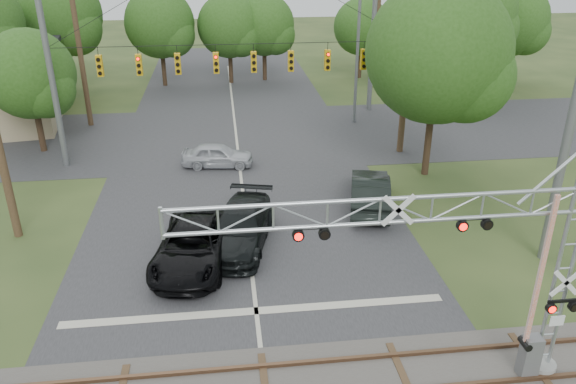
{
  "coord_description": "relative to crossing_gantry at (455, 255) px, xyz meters",
  "views": [
    {
      "loc": [
        -0.81,
        -10.13,
        11.63
      ],
      "look_at": [
        1.33,
        7.5,
        3.49
      ],
      "focal_mm": 35.0,
      "sensor_mm": 36.0,
      "label": 1
    }
  ],
  "objects": [
    {
      "name": "road_main",
      "position": [
        -4.93,
        8.35,
        -4.15
      ],
      "size": [
        14.0,
        90.0,
        0.02
      ],
      "primitive_type": "cube",
      "color": "#2D2D30",
      "rests_on": "ground"
    },
    {
      "name": "road_cross",
      "position": [
        -4.93,
        22.35,
        -4.15
      ],
      "size": [
        90.0,
        12.0,
        0.02
      ],
      "primitive_type": "cube",
      "color": "#2D2D30",
      "rests_on": "ground"
    },
    {
      "name": "crossing_gantry",
      "position": [
        0.0,
        0.0,
        0.0
      ],
      "size": [
        10.93,
        0.85,
        6.63
      ],
      "color": "gray",
      "rests_on": "ground"
    },
    {
      "name": "traffic_signal_span",
      "position": [
        -4.07,
        18.35,
        1.53
      ],
      "size": [
        19.34,
        0.36,
        11.5
      ],
      "color": "slate",
      "rests_on": "ground"
    },
    {
      "name": "pickup_black",
      "position": [
        -7.11,
        7.26,
        -3.38
      ],
      "size": [
        3.44,
        5.97,
        1.57
      ],
      "primitive_type": "imported",
      "rotation": [
        0.0,
        0.0,
        -0.15
      ],
      "color": "black",
      "rests_on": "ground"
    },
    {
      "name": "car_dark",
      "position": [
        -5.23,
        8.49,
        -3.37
      ],
      "size": [
        3.49,
        5.85,
        1.59
      ],
      "primitive_type": "imported",
      "rotation": [
        0.0,
        0.0,
        -0.25
      ],
      "color": "black",
      "rests_on": "ground"
    },
    {
      "name": "sedan_silver",
      "position": [
        -6.1,
        17.29,
        -3.5
      ],
      "size": [
        4.0,
        1.95,
        1.31
      ],
      "primitive_type": "imported",
      "rotation": [
        0.0,
        0.0,
        1.46
      ],
      "color": "#AFB2B8",
      "rests_on": "ground"
    },
    {
      "name": "suv_dark",
      "position": [
        0.9,
        11.26,
        -3.34
      ],
      "size": [
        2.83,
        5.23,
        1.63
      ],
      "primitive_type": "imported",
      "rotation": [
        0.0,
        0.0,
        2.91
      ],
      "color": "black",
      "rests_on": "ground"
    },
    {
      "name": "streetlight",
      "position": [
        3.0,
        24.24,
        0.91
      ],
      "size": [
        2.42,
        0.25,
        9.07
      ],
      "color": "slate",
      "rests_on": "ground"
    },
    {
      "name": "utility_poles",
      "position": [
        -2.0,
        20.41,
        2.04
      ],
      "size": [
        24.16,
        29.76,
        13.86
      ],
      "color": "#42311E",
      "rests_on": "ground"
    },
    {
      "name": "treeline",
      "position": [
        -4.68,
        29.57,
        1.53
      ],
      "size": [
        51.66,
        28.57,
        10.05
      ],
      "color": "#342417",
      "rests_on": "ground"
    }
  ]
}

